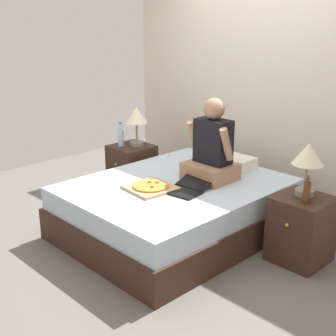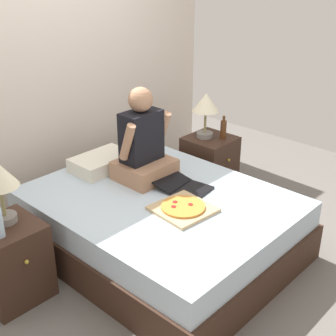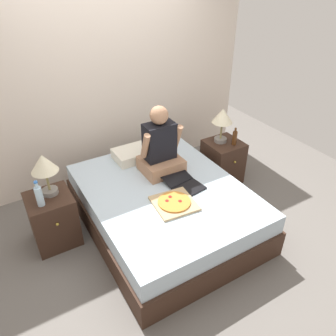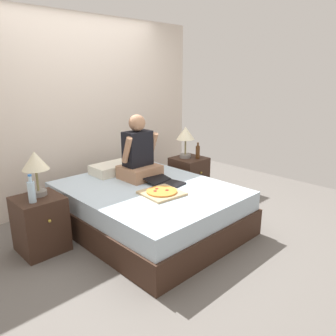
% 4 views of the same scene
% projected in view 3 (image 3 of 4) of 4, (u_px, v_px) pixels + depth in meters
% --- Properties ---
extents(ground_plane, '(5.87, 5.87, 0.00)m').
position_uv_depth(ground_plane, '(165.00, 224.00, 3.76)').
color(ground_plane, '#66605B').
extents(wall_back, '(3.87, 0.12, 2.50)m').
position_uv_depth(wall_back, '(109.00, 84.00, 4.07)').
color(wall_back, beige).
rests_on(wall_back, ground).
extents(bed, '(1.60, 2.02, 0.51)m').
position_uv_depth(bed, '(165.00, 207.00, 3.62)').
color(bed, '#382319').
rests_on(bed, ground).
extents(nightstand_left, '(0.44, 0.47, 0.58)m').
position_uv_depth(nightstand_left, '(53.00, 219.00, 3.40)').
color(nightstand_left, '#382319').
rests_on(nightstand_left, ground).
extents(lamp_on_left_nightstand, '(0.26, 0.26, 0.45)m').
position_uv_depth(lamp_on_left_nightstand, '(44.00, 166.00, 3.12)').
color(lamp_on_left_nightstand, gray).
rests_on(lamp_on_left_nightstand, nightstand_left).
extents(water_bottle, '(0.07, 0.07, 0.28)m').
position_uv_depth(water_bottle, '(39.00, 196.00, 3.08)').
color(water_bottle, silver).
rests_on(water_bottle, nightstand_left).
extents(nightstand_right, '(0.44, 0.47, 0.58)m').
position_uv_depth(nightstand_right, '(222.00, 162.00, 4.36)').
color(nightstand_right, '#382319').
rests_on(nightstand_right, ground).
extents(lamp_on_right_nightstand, '(0.26, 0.26, 0.45)m').
position_uv_depth(lamp_on_right_nightstand, '(222.00, 118.00, 4.05)').
color(lamp_on_right_nightstand, gray).
rests_on(lamp_on_right_nightstand, nightstand_right).
extents(beer_bottle, '(0.06, 0.06, 0.23)m').
position_uv_depth(beer_bottle, '(235.00, 138.00, 4.11)').
color(beer_bottle, '#512D14').
rests_on(beer_bottle, nightstand_right).
extents(pillow, '(0.52, 0.34, 0.12)m').
position_uv_depth(pillow, '(136.00, 153.00, 3.98)').
color(pillow, silver).
rests_on(pillow, bed).
extents(person_seated, '(0.47, 0.40, 0.78)m').
position_uv_depth(person_seated, '(160.00, 148.00, 3.63)').
color(person_seated, '#A37556').
rests_on(person_seated, bed).
extents(laptop, '(0.37, 0.45, 0.07)m').
position_uv_depth(laptop, '(185.00, 185.00, 3.50)').
color(laptop, black).
rests_on(laptop, bed).
extents(pizza_box, '(0.44, 0.44, 0.05)m').
position_uv_depth(pizza_box, '(174.00, 203.00, 3.25)').
color(pizza_box, tan).
rests_on(pizza_box, bed).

